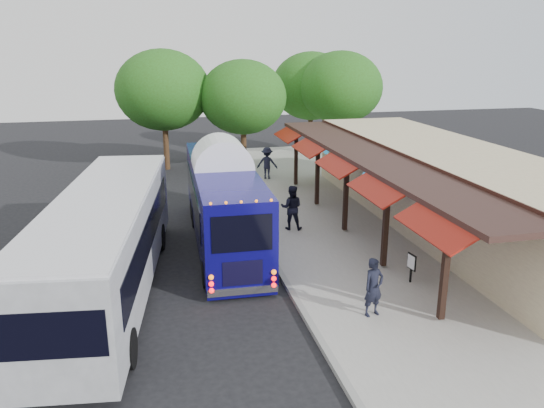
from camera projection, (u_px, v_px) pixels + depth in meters
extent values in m
plane|color=black|center=(282.00, 281.00, 18.47)|extent=(90.00, 90.00, 0.00)
cube|color=#9E9B93|center=(371.00, 231.00, 23.25)|extent=(10.00, 40.00, 0.15)
cube|color=gray|center=(260.00, 239.00, 22.19)|extent=(0.20, 40.00, 0.16)
cube|color=tan|center=(446.00, 188.00, 23.50)|extent=(5.00, 20.00, 3.60)
cube|color=black|center=(396.00, 157.00, 22.53)|extent=(0.06, 20.00, 0.60)
cube|color=#331E19|center=(373.00, 156.00, 22.28)|extent=(2.60, 20.00, 0.18)
cube|color=black|center=(445.00, 268.00, 15.02)|extent=(0.18, 0.18, 3.16)
cube|color=maroon|center=(436.00, 225.00, 14.55)|extent=(1.00, 3.20, 0.57)
cube|color=black|center=(386.00, 224.00, 18.76)|extent=(0.18, 0.18, 3.16)
cube|color=maroon|center=(377.00, 188.00, 18.28)|extent=(1.00, 3.20, 0.57)
cube|color=black|center=(346.00, 194.00, 22.49)|extent=(0.18, 0.18, 3.16)
cube|color=maroon|center=(337.00, 164.00, 22.02)|extent=(1.00, 3.20, 0.57)
cube|color=black|center=(317.00, 173.00, 26.23)|extent=(0.18, 0.18, 3.16)
cube|color=maroon|center=(310.00, 147.00, 25.75)|extent=(1.00, 3.20, 0.57)
cube|color=black|center=(296.00, 157.00, 29.96)|extent=(0.18, 0.18, 3.16)
cube|color=maroon|center=(289.00, 134.00, 29.49)|extent=(1.00, 3.20, 0.57)
sphere|color=#175A7E|center=(427.00, 211.00, 16.67)|extent=(0.26, 0.26, 0.26)
sphere|color=#175A7E|center=(366.00, 175.00, 21.34)|extent=(0.26, 0.26, 0.26)
sphere|color=#175A7E|center=(326.00, 151.00, 26.01)|extent=(0.26, 0.26, 0.26)
cube|color=#0C0862|center=(223.00, 200.00, 21.56)|extent=(2.61, 10.99, 2.87)
cube|color=#0C0862|center=(224.00, 236.00, 22.01)|extent=(2.56, 10.88, 0.32)
ellipsoid|color=white|center=(222.00, 166.00, 21.15)|extent=(2.60, 10.77, 0.51)
cube|color=black|center=(247.00, 233.00, 16.31)|extent=(1.91, 0.08, 1.18)
cube|color=silver|center=(247.00, 290.00, 16.93)|extent=(2.28, 0.22, 0.26)
sphere|color=#FF0C0C|center=(216.00, 287.00, 16.57)|extent=(0.16, 0.16, 0.16)
sphere|color=#FF0C0C|center=(278.00, 281.00, 16.99)|extent=(0.16, 0.16, 0.16)
cylinder|color=black|center=(210.00, 274.00, 17.85)|extent=(0.30, 0.95, 0.95)
cylinder|color=black|center=(271.00, 269.00, 18.30)|extent=(0.30, 0.95, 0.95)
cylinder|color=black|center=(191.00, 209.00, 25.00)|extent=(0.30, 0.95, 0.95)
cylinder|color=black|center=(235.00, 206.00, 25.45)|extent=(0.30, 0.95, 0.95)
cube|color=gray|center=(107.00, 241.00, 17.07)|extent=(4.24, 12.83, 2.90)
cube|color=black|center=(60.00, 237.00, 16.71)|extent=(1.32, 10.63, 1.09)
cube|color=black|center=(150.00, 230.00, 17.29)|extent=(1.32, 10.63, 1.09)
cube|color=silver|center=(102.00, 196.00, 16.64)|extent=(4.15, 12.57, 0.11)
cylinder|color=black|center=(46.00, 356.00, 13.06)|extent=(0.43, 1.08, 1.05)
cylinder|color=black|center=(150.00, 344.00, 13.60)|extent=(0.43, 1.08, 1.05)
cylinder|color=black|center=(83.00, 241.00, 20.70)|extent=(0.43, 1.08, 1.05)
cylinder|color=black|center=(149.00, 236.00, 21.24)|extent=(0.43, 1.08, 1.05)
imported|color=black|center=(374.00, 287.00, 15.59)|extent=(0.74, 0.58, 1.79)
imported|color=black|center=(292.00, 207.00, 22.98)|extent=(1.14, 1.00, 1.96)
imported|color=black|center=(265.00, 209.00, 23.47)|extent=(0.91, 0.88, 1.53)
imported|color=black|center=(267.00, 163.00, 31.77)|extent=(1.41, 1.11, 1.91)
cube|color=black|center=(411.00, 268.00, 17.88)|extent=(0.06, 0.06, 1.02)
cube|color=black|center=(412.00, 262.00, 17.82)|extent=(0.10, 0.46, 0.55)
cube|color=white|center=(411.00, 262.00, 17.81)|extent=(0.06, 0.39, 0.46)
cylinder|color=#382314|center=(244.00, 146.00, 34.51)|extent=(0.36, 0.36, 3.20)
ellipsoid|color=#264F13|center=(243.00, 97.00, 33.61)|extent=(5.53, 5.53, 4.70)
cylinder|color=#382314|center=(310.00, 131.00, 40.12)|extent=(0.36, 0.36, 3.39)
ellipsoid|color=#264F13|center=(311.00, 86.00, 39.17)|extent=(5.85, 5.85, 4.97)
cylinder|color=#382314|center=(339.00, 135.00, 38.20)|extent=(0.36, 0.36, 3.42)
ellipsoid|color=#264F13|center=(341.00, 87.00, 37.24)|extent=(5.91, 5.91, 5.03)
cylinder|color=#382314|center=(166.00, 143.00, 34.67)|extent=(0.36, 0.36, 3.49)
ellipsoid|color=#264F13|center=(163.00, 90.00, 33.69)|extent=(6.03, 6.03, 5.13)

